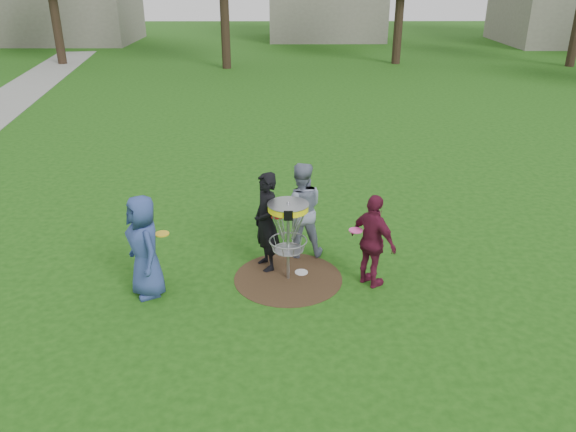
{
  "coord_description": "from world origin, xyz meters",
  "views": [
    {
      "loc": [
        -0.06,
        -8.1,
        4.71
      ],
      "look_at": [
        0.0,
        0.3,
        1.0
      ],
      "focal_mm": 35.0,
      "sensor_mm": 36.0,
      "label": 1
    }
  ],
  "objects_px": {
    "player_grey": "(300,210)",
    "player_black": "(266,222)",
    "disc_golf_basket": "(288,223)",
    "player_maroon": "(373,241)",
    "player_blue": "(144,246)"
  },
  "relations": [
    {
      "from": "player_black",
      "to": "disc_golf_basket",
      "type": "bearing_deg",
      "value": 19.13
    },
    {
      "from": "player_blue",
      "to": "player_maroon",
      "type": "relative_size",
      "value": 1.06
    },
    {
      "from": "player_grey",
      "to": "player_maroon",
      "type": "height_order",
      "value": "player_grey"
    },
    {
      "from": "player_grey",
      "to": "player_maroon",
      "type": "xyz_separation_m",
      "value": [
        1.12,
        -1.08,
        -0.08
      ]
    },
    {
      "from": "player_grey",
      "to": "disc_golf_basket",
      "type": "distance_m",
      "value": 0.93
    },
    {
      "from": "player_maroon",
      "to": "disc_golf_basket",
      "type": "distance_m",
      "value": 1.37
    },
    {
      "from": "player_blue",
      "to": "player_grey",
      "type": "bearing_deg",
      "value": 86.61
    },
    {
      "from": "player_grey",
      "to": "player_black",
      "type": "bearing_deg",
      "value": 36.49
    },
    {
      "from": "player_black",
      "to": "player_blue",
      "type": "bearing_deg",
      "value": -89.26
    },
    {
      "from": "player_black",
      "to": "player_grey",
      "type": "distance_m",
      "value": 0.76
    },
    {
      "from": "player_grey",
      "to": "disc_golf_basket",
      "type": "xyz_separation_m",
      "value": [
        -0.22,
        -0.89,
        0.16
      ]
    },
    {
      "from": "player_black",
      "to": "player_grey",
      "type": "relative_size",
      "value": 1.0
    },
    {
      "from": "player_blue",
      "to": "disc_golf_basket",
      "type": "xyz_separation_m",
      "value": [
        2.2,
        0.44,
        0.19
      ]
    },
    {
      "from": "player_black",
      "to": "player_maroon",
      "type": "bearing_deg",
      "value": 47.41
    },
    {
      "from": "player_black",
      "to": "disc_golf_basket",
      "type": "distance_m",
      "value": 0.56
    }
  ]
}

